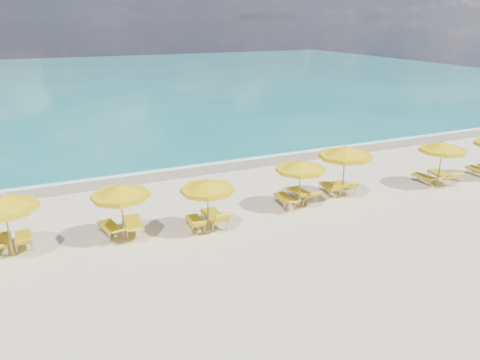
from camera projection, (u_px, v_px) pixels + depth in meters
name	position (u px, v px, depth m)	size (l,w,h in m)	color
ground_plane	(255.00, 218.00, 19.63)	(120.00, 120.00, 0.00)	beige
ocean	(93.00, 81.00, 60.91)	(120.00, 80.00, 0.30)	#147572
wet_sand_band	(196.00, 168.00, 25.99)	(120.00, 2.60, 0.01)	tan
foam_line	(192.00, 165.00, 26.68)	(120.00, 1.20, 0.03)	white
whitecap_near	(67.00, 140.00, 31.92)	(14.00, 0.36, 0.05)	white
whitecap_far	(219.00, 108.00, 43.38)	(18.00, 0.30, 0.05)	white
umbrella_1	(3.00, 204.00, 15.87)	(2.55, 2.55, 2.31)	tan
umbrella_2	(120.00, 192.00, 17.18)	(2.60, 2.60, 2.21)	tan
umbrella_3	(207.00, 186.00, 17.88)	(2.69, 2.69, 2.16)	tan
umbrella_4	(300.00, 166.00, 20.16)	(2.64, 2.64, 2.20)	tan
umbrella_5	(345.00, 153.00, 21.29)	(2.76, 2.76, 2.49)	tan
umbrella_6	(443.00, 147.00, 22.82)	(2.63, 2.63, 2.29)	tan
lounger_1_left	(1.00, 245.00, 16.81)	(0.80, 1.87, 0.74)	#A5A8AD
lounger_1_right	(24.00, 241.00, 17.10)	(0.61, 1.70, 0.74)	#A5A8AD
lounger_2_left	(110.00, 230.00, 17.97)	(0.91, 1.89, 0.67)	#A5A8AD
lounger_2_right	(133.00, 227.00, 18.20)	(0.87, 2.06, 0.72)	#A5A8AD
lounger_3_left	(195.00, 224.00, 18.51)	(0.72, 1.66, 0.74)	#A5A8AD
lounger_3_right	(214.00, 219.00, 18.85)	(0.69, 1.94, 0.94)	#A5A8AD
lounger_4_left	(285.00, 201.00, 20.79)	(0.79, 1.86, 0.66)	#A5A8AD
lounger_4_right	(302.00, 196.00, 21.32)	(0.73, 1.97, 0.83)	#A5A8AD
lounger_5_left	(330.00, 190.00, 22.20)	(0.83, 1.72, 0.82)	#A5A8AD
lounger_5_right	(344.00, 188.00, 22.43)	(0.59, 1.61, 0.78)	#A5A8AD
lounger_6_left	(424.00, 179.00, 23.67)	(0.72, 1.70, 0.60)	#A5A8AD
lounger_6_right	(442.00, 178.00, 23.77)	(1.03, 2.05, 0.88)	#A5A8AD
lounger_7_left	(480.00, 172.00, 24.63)	(0.67, 1.86, 0.73)	#A5A8AD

